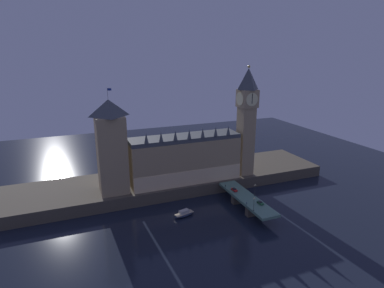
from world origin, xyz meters
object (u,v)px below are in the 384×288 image
Objects in this scene: victoria_tower at (111,147)px; pedestrian_far_rail at (226,186)px; boat_upstream at (184,214)px; car_southbound_lead at (260,203)px; clock_tower at (246,119)px; pedestrian_near_rail at (247,203)px; street_lamp_near at (254,203)px; street_lamp_mid at (255,189)px; car_northbound_lead at (234,190)px.

victoria_tower is 35.20× the size of pedestrian_far_rail.
victoria_tower is 53.08m from boat_upstream.
car_southbound_lead is 2.45× the size of pedestrian_far_rail.
victoria_tower is 84.25m from car_southbound_lead.
pedestrian_near_rail is at bearing -118.55° from clock_tower.
clock_tower is at bearing 64.94° from street_lamp_near.
clock_tower is 55.48m from car_southbound_lead.
street_lamp_mid is at bearing 74.29° from car_southbound_lead.
pedestrian_far_rail is 0.13× the size of boat_upstream.
clock_tower reaches higher than boat_upstream.
street_lamp_near is (60.19, -48.77, -21.60)m from victoria_tower.
clock_tower is 45.74m from street_lamp_mid.
street_lamp_mid is (9.95, 14.72, -0.32)m from street_lamp_near.
street_lamp_near is (-0.40, -30.64, 3.66)m from pedestrian_far_rail.
clock_tower reaches higher than street_lamp_mid.
clock_tower reaches higher than pedestrian_far_rail.
victoria_tower reaches higher than car_northbound_lead.
car_southbound_lead is at bearing -105.71° from street_lamp_mid.
street_lamp_mid is at bearing -6.54° from boat_upstream.
clock_tower is 16.87× the size of car_southbound_lead.
boat_upstream is (-29.43, 19.24, -10.01)m from street_lamp_near.
clock_tower reaches higher than car_southbound_lead.
pedestrian_near_rail is (-2.29, -17.27, 0.19)m from car_northbound_lead.
victoria_tower is 13.03× the size of car_northbound_lead.
street_lamp_near is (-21.31, -45.57, -31.48)m from clock_tower.
street_lamp_near is at bearing -144.58° from car_southbound_lead.
pedestrian_far_rail reaches higher than car_southbound_lead.
clock_tower is 1.18× the size of victoria_tower.
car_southbound_lead is 0.55× the size of street_lamp_near.
victoria_tower is at bearing 140.98° from street_lamp_near.
pedestrian_far_rail is (-2.29, 6.23, 0.18)m from car_northbound_lead.
victoria_tower is at bearing 147.12° from car_southbound_lead.
street_lamp_mid is at bearing 55.95° from street_lamp_near.
street_lamp_near is at bearing -90.75° from pedestrian_far_rail.
car_northbound_lead is 2.67× the size of pedestrian_near_rail.
victoria_tower is 4.72× the size of boat_upstream.
car_northbound_lead is at bearing 83.72° from street_lamp_near.
victoria_tower is 72.07m from car_northbound_lead.
victoria_tower is 14.34× the size of car_southbound_lead.
street_lamp_near reaches higher than boat_upstream.
pedestrian_far_rail is (-6.86, 25.48, 0.18)m from car_southbound_lead.
pedestrian_near_rail is at bearing 86.79° from street_lamp_near.
car_southbound_lead is at bearing -74.93° from pedestrian_far_rail.
car_northbound_lead is 33.11m from boat_upstream.
pedestrian_far_rail is at bearing -144.47° from clock_tower.
pedestrian_far_rail is 0.23× the size of street_lamp_near.
boat_upstream is (-29.83, -11.41, -6.35)m from pedestrian_far_rail.
car_northbound_lead is 1.10× the size of car_southbound_lead.
boat_upstream is (-39.38, 4.52, -9.69)m from street_lamp_mid.
pedestrian_near_rail is at bearing -141.56° from street_lamp_mid.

